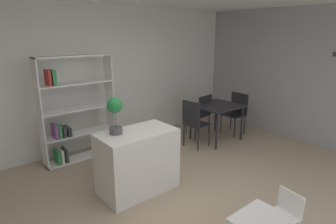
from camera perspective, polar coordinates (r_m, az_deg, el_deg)
name	(u,v)px	position (r m, az deg, el deg)	size (l,w,h in m)	color
ground_plane	(182,203)	(4.07, 2.94, -17.98)	(10.03, 10.03, 0.00)	tan
back_partition	(90,79)	(5.74, -15.53, 6.52)	(7.28, 0.06, 2.79)	silver
right_partition_gray	(315,77)	(6.47, 27.61, 6.30)	(0.06, 5.47, 2.79)	#9E9EA3
kitchen_island	(138,161)	(4.17, -6.17, -9.88)	(1.11, 0.63, 0.92)	white
potted_plant_on_island	(115,111)	(3.86, -10.72, 0.17)	(0.21, 0.21, 0.51)	#4C4C51
open_bookshelf	(72,114)	(5.28, -18.81, -0.32)	(1.31, 0.32, 1.89)	white
child_chair_right	(284,213)	(3.59, 22.52, -18.46)	(0.36, 0.36, 0.56)	white
dining_table	(217,109)	(6.09, 9.85, 0.59)	(0.94, 0.86, 0.78)	#232328
dining_chair_window_side	(236,110)	(6.65, 13.69, 0.46)	(0.42, 0.47, 0.94)	#232328
dining_chair_far	(202,111)	(6.43, 6.83, 0.16)	(0.50, 0.47, 0.92)	#232328
dining_chair_island_side	(194,120)	(5.63, 5.27, -1.65)	(0.44, 0.47, 0.97)	#232328
wall_sconce_back	(336,54)	(6.22, 30.91, 10.03)	(0.08, 0.08, 0.08)	#333338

